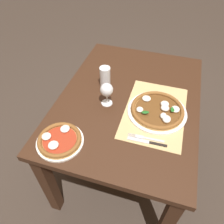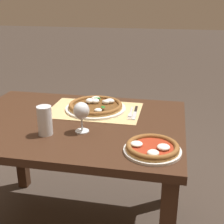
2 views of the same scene
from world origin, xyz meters
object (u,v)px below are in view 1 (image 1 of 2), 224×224
at_px(pizza_near, 158,110).
at_px(pint_glass, 105,77).
at_px(pizza_far, 59,140).
at_px(knife, 147,142).
at_px(fork, 146,138).
at_px(wine_glass, 107,91).

distance_m(pizza_near, pint_glass, 0.42).
distance_m(pizza_near, pizza_far, 0.60).
bearing_deg(knife, pint_glass, 42.74).
bearing_deg(knife, fork, 24.98).
xyz_separation_m(pint_glass, fork, (-0.37, -0.35, -0.06)).
distance_m(pizza_near, fork, 0.22).
height_order(pizza_far, fork, pizza_far).
xyz_separation_m(wine_glass, pint_glass, (0.17, 0.07, -0.04)).
height_order(wine_glass, fork, wine_glass).
relative_size(pizza_far, pint_glass, 1.76).
height_order(wine_glass, knife, wine_glass).
bearing_deg(fork, knife, -155.02).
height_order(pizza_near, pizza_far, pizza_near).
bearing_deg(pizza_near, pint_glass, 67.81).
relative_size(pint_glass, knife, 0.67).
relative_size(wine_glass, pint_glass, 1.07).
distance_m(pizza_far, knife, 0.47).
bearing_deg(pizza_far, fork, -70.06).
xyz_separation_m(wine_glass, knife, (-0.23, -0.30, -0.10)).
bearing_deg(wine_glass, pizza_far, 157.82).
bearing_deg(pizza_far, pizza_near, -51.30).
bearing_deg(pizza_near, wine_glass, 91.86).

